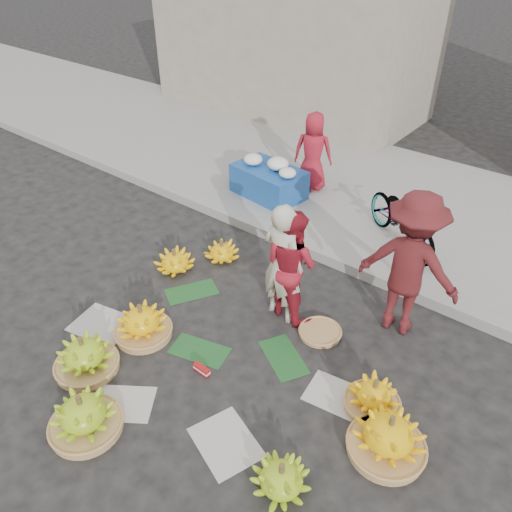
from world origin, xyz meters
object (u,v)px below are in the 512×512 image
Objects in this scene: banana_bunch_4 at (388,437)px; flower_table at (269,180)px; banana_bunch_0 at (142,323)px; bicycle at (403,218)px; vendor_cream at (283,263)px.

banana_bunch_4 is 0.64× the size of flower_table.
banana_bunch_0 is 2.90m from banana_bunch_4.
banana_bunch_0 is at bearing -170.84° from bicycle.
vendor_cream is 2.87m from flower_table.
banana_bunch_0 is at bearing 57.57° from vendor_cream.
flower_table is at bearing 139.67° from banana_bunch_4.
vendor_cream is 2.23m from bicycle.
banana_bunch_4 is 3.39m from bicycle.
banana_bunch_0 is at bearing -173.11° from banana_bunch_4.
bicycle is at bearing -97.16° from vendor_cream.
banana_bunch_4 is (2.88, 0.35, 0.02)m from banana_bunch_0.
vendor_cream reaches higher than banana_bunch_4.
vendor_cream reaches higher than flower_table.
vendor_cream is at bearing -160.11° from bicycle.
bicycle is at bearing 6.69° from flower_table.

